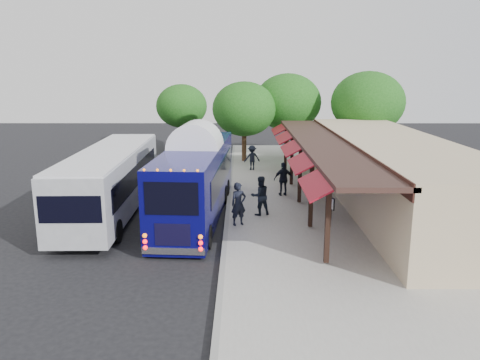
% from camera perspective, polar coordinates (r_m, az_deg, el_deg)
% --- Properties ---
extents(ground, '(90.00, 90.00, 0.00)m').
position_cam_1_polar(ground, '(20.94, -1.83, -6.24)').
color(ground, black).
rests_on(ground, ground).
extents(sidewalk, '(10.00, 40.00, 0.15)m').
position_cam_1_polar(sidewalk, '(25.09, 9.98, -2.98)').
color(sidewalk, '#9E9B93').
rests_on(sidewalk, ground).
extents(curb, '(0.20, 40.00, 0.16)m').
position_cam_1_polar(curb, '(24.73, -1.41, -3.01)').
color(curb, gray).
rests_on(curb, ground).
extents(station_shelter, '(8.15, 20.00, 3.60)m').
position_cam_1_polar(station_shelter, '(25.47, 17.65, 0.95)').
color(station_shelter, tan).
rests_on(station_shelter, ground).
extents(coach_bus, '(3.16, 11.61, 3.68)m').
position_cam_1_polar(coach_bus, '(22.68, -5.34, 0.41)').
color(coach_bus, '#080753').
rests_on(coach_bus, ground).
extents(city_bus, '(2.86, 12.02, 3.22)m').
position_cam_1_polar(city_bus, '(23.91, -15.46, 0.16)').
color(city_bus, gray).
rests_on(city_bus, ground).
extents(ped_a, '(0.84, 0.72, 1.96)m').
position_cam_1_polar(ped_a, '(21.00, -0.18, -2.94)').
color(ped_a, black).
rests_on(ped_a, sidewalk).
extents(ped_b, '(1.12, 1.00, 1.91)m').
position_cam_1_polar(ped_b, '(22.51, 2.46, -1.92)').
color(ped_b, black).
rests_on(ped_b, sidewalk).
extents(ped_c, '(1.16, 0.63, 1.88)m').
position_cam_1_polar(ped_c, '(26.15, 5.34, 0.12)').
color(ped_c, black).
rests_on(ped_c, sidewalk).
extents(ped_d, '(1.24, 0.90, 1.73)m').
position_cam_1_polar(ped_d, '(32.97, 1.47, 2.74)').
color(ped_d, black).
rests_on(ped_d, sidewalk).
extents(sign_board, '(0.23, 0.47, 1.08)m').
position_cam_1_polar(sign_board, '(22.20, 11.05, -2.96)').
color(sign_board, black).
rests_on(sign_board, sidewalk).
extents(tree_left, '(4.87, 4.87, 6.23)m').
position_cam_1_polar(tree_left, '(36.00, 0.51, 8.65)').
color(tree_left, '#382314').
rests_on(tree_left, ground).
extents(tree_mid, '(5.33, 5.33, 6.82)m').
position_cam_1_polar(tree_mid, '(37.98, 5.84, 9.41)').
color(tree_mid, '#382314').
rests_on(tree_mid, ground).
extents(tree_right, '(5.46, 5.46, 7.00)m').
position_cam_1_polar(tree_right, '(36.66, 15.30, 9.07)').
color(tree_right, '#382314').
rests_on(tree_right, ground).
extents(tree_far, '(4.58, 4.58, 5.86)m').
position_cam_1_polar(tree_far, '(42.92, -7.13, 8.93)').
color(tree_far, '#382314').
rests_on(tree_far, ground).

